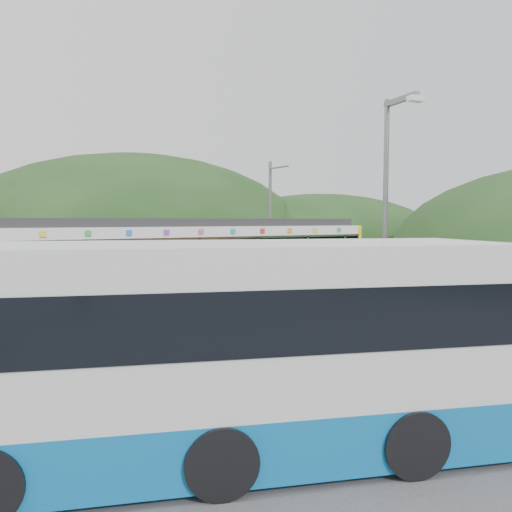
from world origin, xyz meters
TOP-DOWN VIEW (x-y plane):
  - ground at (0.00, 0.00)m, footprint 120.00×120.00m
  - hills at (6.19, 5.29)m, footprint 146.00×149.00m
  - platform at (0.00, 3.30)m, footprint 26.00×3.20m
  - yellow_line at (0.00, 2.00)m, footprint 26.00×0.10m
  - train at (-0.04, 6.00)m, footprint 20.44×3.01m
  - catenary_mast_east at (7.00, 8.56)m, footprint 0.18×1.80m
  - bus at (-7.04, -7.54)m, footprint 12.36×7.13m
  - lamp_post at (-0.32, -6.82)m, footprint 0.38×1.15m

SIDE VIEW (x-z plane):
  - ground at x=0.00m, z-range 0.00..0.00m
  - hills at x=6.19m, z-range -13.00..13.00m
  - platform at x=0.00m, z-range 0.00..0.30m
  - yellow_line at x=0.00m, z-range 0.30..0.31m
  - bus at x=-7.04m, z-range -0.06..3.27m
  - train at x=-0.04m, z-range 0.19..3.93m
  - catenary_mast_east at x=7.00m, z-range 0.15..7.15m
  - lamp_post at x=-0.32m, z-range 0.61..7.07m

